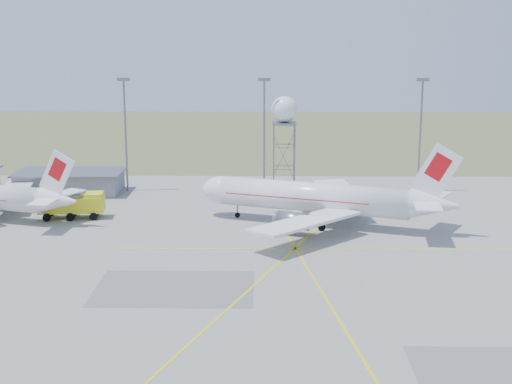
{
  "coord_description": "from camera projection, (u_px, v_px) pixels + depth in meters",
  "views": [
    {
      "loc": [
        -9.67,
        -61.18,
        28.25
      ],
      "look_at": [
        -11.1,
        40.0,
        5.61
      ],
      "focal_mm": 50.0,
      "sensor_mm": 36.0,
      "label": 1
    }
  ],
  "objects": [
    {
      "name": "radar_tower",
      "position": [
        284.0,
        138.0,
        129.56
      ],
      "size": [
        4.74,
        4.74,
        17.15
      ],
      "color": "slate",
      "rests_on": "ground"
    },
    {
      "name": "building_grey",
      "position": [
        70.0,
        182.0,
        128.38
      ],
      "size": [
        19.0,
        10.0,
        3.9
      ],
      "color": "gray",
      "rests_on": "ground"
    },
    {
      "name": "fire_truck",
      "position": [
        74.0,
        206.0,
        110.84
      ],
      "size": [
        10.2,
        4.67,
        3.98
      ],
      "rotation": [
        0.0,
        0.0,
        0.08
      ],
      "color": "yellow",
      "rests_on": "ground"
    },
    {
      "name": "mast_b",
      "position": [
        264.0,
        125.0,
        127.64
      ],
      "size": [
        2.2,
        0.5,
        20.5
      ],
      "color": "slate",
      "rests_on": "ground"
    },
    {
      "name": "mast_a",
      "position": [
        125.0,
        125.0,
        127.98
      ],
      "size": [
        2.2,
        0.5,
        20.5
      ],
      "color": "slate",
      "rests_on": "ground"
    },
    {
      "name": "ground",
      "position": [
        370.0,
        346.0,
        65.73
      ],
      "size": [
        400.0,
        400.0,
        0.0
      ],
      "primitive_type": "plane",
      "color": "#9C9C97",
      "rests_on": "ground"
    },
    {
      "name": "airliner_main",
      "position": [
        318.0,
        198.0,
        106.41
      ],
      "size": [
        38.36,
        36.16,
        13.38
      ],
      "rotation": [
        0.0,
        0.0,
        2.81
      ],
      "color": "white",
      "rests_on": "ground"
    },
    {
      "name": "mast_c",
      "position": [
        421.0,
        126.0,
        127.25
      ],
      "size": [
        2.2,
        0.5,
        20.5
      ],
      "color": "slate",
      "rests_on": "ground"
    },
    {
      "name": "grass_strip",
      "position": [
        300.0,
        135.0,
        202.34
      ],
      "size": [
        400.0,
        120.0,
        0.03
      ],
      "primitive_type": "cube",
      "color": "#506236",
      "rests_on": "ground"
    }
  ]
}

